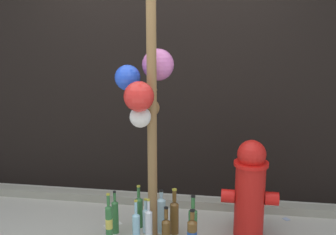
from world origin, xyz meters
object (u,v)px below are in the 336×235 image
bottle_1 (139,211)px  bottle_3 (136,227)px  bottle_2 (166,229)px  bottle_7 (115,216)px  bottle_5 (146,219)px  memorial_post (147,62)px  bottle_10 (161,214)px  fire_hydrant (250,188)px  bottle_6 (193,225)px  bottle_0 (174,216)px  bottle_9 (109,222)px  bottle_4 (149,227)px

bottle_1 → bottle_3: bearing=-81.3°
bottle_2 → bottle_7: bearing=167.3°
bottle_1 → bottle_5: bearing=-47.2°
memorial_post → bottle_10: (0.08, 0.12, -1.30)m
fire_hydrant → bottle_10: (-0.74, -0.06, -0.25)m
fire_hydrant → bottle_6: size_ratio=1.93×
fire_hydrant → bottle_1: (-0.95, -0.00, -0.27)m
bottle_7 → bottle_5: bearing=11.5°
bottle_7 → bottle_10: bottle_10 is taller
bottle_0 → bottle_5: (-0.24, -0.02, -0.04)m
bottle_0 → bottle_5: size_ratio=1.31×
fire_hydrant → bottle_9: (-1.13, -0.29, -0.25)m
fire_hydrant → bottle_0: (-0.62, -0.07, -0.26)m
bottle_3 → bottle_5: bottle_3 is taller
bottle_0 → bottle_9: size_ratio=0.96×
bottle_2 → bottle_5: size_ratio=1.03×
bottle_5 → fire_hydrant: bearing=5.8°
bottle_4 → bottle_5: (-0.07, 0.23, -0.04)m
bottle_5 → bottle_3: bearing=-99.3°
memorial_post → bottle_0: memorial_post is taller
bottle_10 → bottle_2: bearing=-68.8°
fire_hydrant → bottle_9: fire_hydrant is taller
bottle_4 → bottle_7: size_ratio=1.08×
bottle_0 → bottle_7: size_ratio=1.06×
bottle_9 → bottle_5: bearing=37.3°
bottle_7 → bottle_9: (-0.01, -0.15, 0.01)m
bottle_2 → memorial_post: bearing=156.8°
bottle_5 → bottle_1: bearing=132.8°
bottle_10 → bottle_7: bearing=-168.0°
fire_hydrant → bottle_6: fire_hydrant is taller
bottle_2 → bottle_3: size_ratio=0.82×
bottle_2 → bottle_7: 0.47m
bottle_4 → bottle_6: (0.34, 0.07, 0.01)m
bottle_1 → bottle_7: bearing=-141.6°
memorial_post → bottle_3: (-0.08, -0.12, -1.32)m
memorial_post → bottle_3: size_ratio=6.67×
bottle_0 → bottle_2: bearing=-104.0°
bottle_9 → memorial_post: bearing=20.0°
bottle_2 → bottle_0: bearing=76.0°
bottle_0 → bottle_3: size_ratio=1.05×
bottle_5 → bottle_4: bearing=-72.6°
bottle_2 → bottle_10: bearing=111.2°
memorial_post → fire_hydrant: bearing=12.1°
fire_hydrant → bottle_10: 0.78m
memorial_post → bottle_5: (-0.05, 0.09, -1.35)m
bottle_2 → bottle_5: bearing=142.4°
bottle_4 → bottle_6: bearing=11.5°
bottle_9 → bottle_1: bearing=57.5°
fire_hydrant → bottle_9: bearing=-165.6°
bottle_6 → bottle_9: (-0.68, -0.04, -0.01)m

